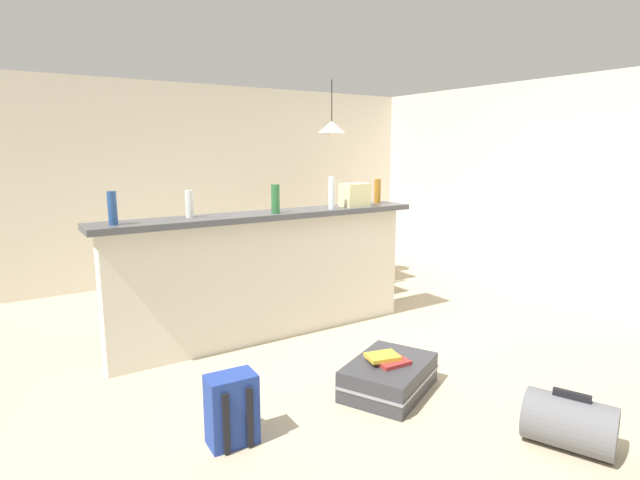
{
  "coord_description": "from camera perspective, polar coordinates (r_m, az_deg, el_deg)",
  "views": [
    {
      "loc": [
        -2.56,
        -3.42,
        1.7
      ],
      "look_at": [
        0.16,
        0.77,
        0.79
      ],
      "focal_mm": 28.47,
      "sensor_mm": 36.0,
      "label": 1
    }
  ],
  "objects": [
    {
      "name": "ground_plane",
      "position": [
        4.61,
        3.57,
        -11.63
      ],
      "size": [
        13.0,
        13.0,
        0.05
      ],
      "primitive_type": "cube",
      "color": "#BCAD8E"
    },
    {
      "name": "wall_back",
      "position": [
        6.98,
        -11.51,
        6.44
      ],
      "size": [
        6.6,
        0.1,
        2.5
      ],
      "primitive_type": "cube",
      "color": "silver",
      "rests_on": "ground_plane"
    },
    {
      "name": "wall_right",
      "position": [
        6.75,
        23.45,
        5.68
      ],
      "size": [
        0.1,
        6.0,
        2.5
      ],
      "primitive_type": "cube",
      "color": "silver",
      "rests_on": "ground_plane"
    },
    {
      "name": "partition_half_wall",
      "position": [
        4.55,
        -5.82,
        -4.38
      ],
      "size": [
        2.8,
        0.2,
        1.09
      ],
      "primitive_type": "cube",
      "color": "silver",
      "rests_on": "ground_plane"
    },
    {
      "name": "bar_countertop",
      "position": [
        4.44,
        -5.95,
        2.78
      ],
      "size": [
        2.96,
        0.4,
        0.05
      ],
      "primitive_type": "cube",
      "color": "#4C4C51",
      "rests_on": "partition_half_wall"
    },
    {
      "name": "bottle_blue",
      "position": [
        3.97,
        -22.31,
        3.34
      ],
      "size": [
        0.07,
        0.07,
        0.25
      ],
      "primitive_type": "cylinder",
      "color": "#284C89",
      "rests_on": "bar_countertop"
    },
    {
      "name": "bottle_white",
      "position": [
        4.21,
        -14.46,
        3.96
      ],
      "size": [
        0.07,
        0.07,
        0.22
      ],
      "primitive_type": "cylinder",
      "color": "silver",
      "rests_on": "bar_countertop"
    },
    {
      "name": "bottle_green",
      "position": [
        4.35,
        -5.03,
        4.63
      ],
      "size": [
        0.07,
        0.07,
        0.25
      ],
      "primitive_type": "cylinder",
      "color": "#2D6B38",
      "rests_on": "bar_countertop"
    },
    {
      "name": "bottle_clear",
      "position": [
        4.65,
        1.31,
        5.33
      ],
      "size": [
        0.06,
        0.06,
        0.3
      ],
      "primitive_type": "cylinder",
      "color": "silver",
      "rests_on": "bar_countertop"
    },
    {
      "name": "bottle_amber",
      "position": [
        5.17,
        6.47,
        5.47
      ],
      "size": [
        0.07,
        0.07,
        0.25
      ],
      "primitive_type": "cylinder",
      "color": "#9E661E",
      "rests_on": "bar_countertop"
    },
    {
      "name": "grocery_bag",
      "position": [
        4.87,
        3.94,
        5.07
      ],
      "size": [
        0.26,
        0.18,
        0.22
      ],
      "primitive_type": "cube",
      "color": "beige",
      "rests_on": "bar_countertop"
    },
    {
      "name": "dining_table",
      "position": [
        6.4,
        2.23,
        0.87
      ],
      "size": [
        1.1,
        0.8,
        0.74
      ],
      "color": "#4C331E",
      "rests_on": "ground_plane"
    },
    {
      "name": "dining_chair_near_partition",
      "position": [
        5.97,
        5.08,
        -1.13
      ],
      "size": [
        0.42,
        0.42,
        0.93
      ],
      "color": "#4C331E",
      "rests_on": "ground_plane"
    },
    {
      "name": "pendant_lamp",
      "position": [
        6.3,
        1.32,
        12.58
      ],
      "size": [
        0.34,
        0.34,
        0.67
      ],
      "color": "black"
    },
    {
      "name": "suitcase_flat_charcoal",
      "position": [
        3.73,
        7.76,
        -14.96
      ],
      "size": [
        0.89,
        0.74,
        0.22
      ],
      "color": "#38383D",
      "rests_on": "ground_plane"
    },
    {
      "name": "duffel_bag_grey",
      "position": [
        3.39,
        26.23,
        -17.94
      ],
      "size": [
        0.46,
        0.56,
        0.34
      ],
      "color": "slate",
      "rests_on": "ground_plane"
    },
    {
      "name": "backpack_blue",
      "position": [
        3.14,
        -9.94,
        -18.29
      ],
      "size": [
        0.29,
        0.26,
        0.42
      ],
      "color": "#233D93",
      "rests_on": "ground_plane"
    },
    {
      "name": "book_stack",
      "position": [
        3.65,
        7.59,
        -13.15
      ],
      "size": [
        0.28,
        0.25,
        0.06
      ],
      "color": "#AD2D2D",
      "rests_on": "suitcase_flat_charcoal"
    }
  ]
}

